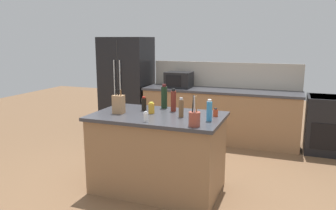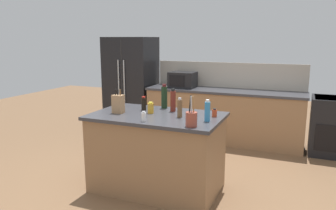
% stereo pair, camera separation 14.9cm
% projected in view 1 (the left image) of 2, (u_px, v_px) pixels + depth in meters
% --- Properties ---
extents(ground_plane, '(14.00, 14.00, 0.00)m').
position_uv_depth(ground_plane, '(158.00, 188.00, 4.07)').
color(ground_plane, brown).
extents(back_counter_run, '(2.78, 0.66, 0.94)m').
position_uv_depth(back_counter_run, '(220.00, 115.00, 5.89)').
color(back_counter_run, '#936B47').
rests_on(back_counter_run, ground_plane).
extents(wall_backsplash, '(2.74, 0.03, 0.46)m').
position_uv_depth(wall_backsplash, '(224.00, 75.00, 6.04)').
color(wall_backsplash, '#B2A899').
rests_on(wall_backsplash, back_counter_run).
extents(kitchen_island, '(1.55, 0.94, 0.94)m').
position_uv_depth(kitchen_island, '(158.00, 152.00, 3.97)').
color(kitchen_island, '#936B47').
rests_on(kitchen_island, ground_plane).
extents(refrigerator, '(0.92, 0.75, 1.86)m').
position_uv_depth(refrigerator, '(127.00, 85.00, 6.49)').
color(refrigerator, black).
rests_on(refrigerator, ground_plane).
extents(range_oven, '(0.76, 0.65, 0.92)m').
position_uv_depth(range_oven, '(331.00, 125.00, 5.27)').
color(range_oven, black).
rests_on(range_oven, ground_plane).
extents(microwave, '(0.47, 0.39, 0.29)m').
position_uv_depth(microwave, '(179.00, 80.00, 6.03)').
color(microwave, black).
rests_on(microwave, back_counter_run).
extents(knife_block, '(0.13, 0.10, 0.29)m').
position_uv_depth(knife_block, '(119.00, 104.00, 3.93)').
color(knife_block, '#A87C54').
rests_on(knife_block, kitchen_island).
extents(utensil_crock, '(0.12, 0.12, 0.32)m').
position_uv_depth(utensil_crock, '(194.00, 118.00, 3.35)').
color(utensil_crock, brown).
rests_on(utensil_crock, kitchen_island).
extents(honey_jar, '(0.07, 0.07, 0.14)m').
position_uv_depth(honey_jar, '(151.00, 108.00, 3.93)').
color(honey_jar, gold).
rests_on(honey_jar, kitchen_island).
extents(dish_soap_bottle, '(0.06, 0.06, 0.24)m').
position_uv_depth(dish_soap_bottle, '(209.00, 111.00, 3.56)').
color(dish_soap_bottle, '#3384BC').
rests_on(dish_soap_bottle, kitchen_island).
extents(vinegar_bottle, '(0.07, 0.07, 0.28)m').
position_uv_depth(vinegar_bottle, '(173.00, 101.00, 4.04)').
color(vinegar_bottle, maroon).
rests_on(vinegar_bottle, kitchen_island).
extents(spice_jar_paprika, '(0.06, 0.06, 0.10)m').
position_uv_depth(spice_jar_paprika, '(216.00, 113.00, 3.78)').
color(spice_jar_paprika, '#B73D1E').
rests_on(spice_jar_paprika, kitchen_island).
extents(wine_bottle, '(0.08, 0.08, 0.31)m').
position_uv_depth(wine_bottle, '(164.00, 97.00, 4.22)').
color(wine_bottle, black).
rests_on(wine_bottle, kitchen_island).
extents(salt_shaker, '(0.05, 0.05, 0.11)m').
position_uv_depth(salt_shaker, '(146.00, 117.00, 3.54)').
color(salt_shaker, silver).
rests_on(salt_shaker, kitchen_island).
extents(pepper_grinder, '(0.06, 0.06, 0.23)m').
position_uv_depth(pepper_grinder, '(181.00, 108.00, 3.74)').
color(pepper_grinder, brown).
rests_on(pepper_grinder, kitchen_island).
extents(soy_sauce_bottle, '(0.06, 0.06, 0.18)m').
position_uv_depth(soy_sauce_bottle, '(144.00, 104.00, 4.09)').
color(soy_sauce_bottle, black).
rests_on(soy_sauce_bottle, kitchen_island).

